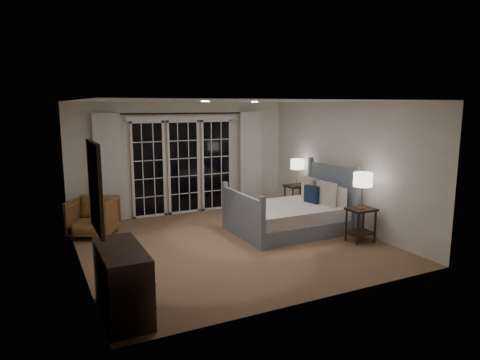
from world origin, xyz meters
name	(u,v)px	position (x,y,z in m)	size (l,w,h in m)	color
floor	(230,244)	(0.00, 0.00, 0.00)	(5.00, 5.00, 0.00)	brown
ceiling	(230,101)	(0.00, 0.00, 2.50)	(5.00, 5.00, 0.00)	white
wall_left	(76,186)	(-2.50, 0.00, 1.25)	(0.02, 5.00, 2.50)	white
wall_right	(344,165)	(2.50, 0.00, 1.25)	(0.02, 5.00, 2.50)	white
wall_back	(183,158)	(0.00, 2.50, 1.25)	(5.00, 0.02, 2.50)	white
wall_front	(317,204)	(0.00, -2.50, 1.25)	(5.00, 0.02, 2.50)	white
french_doors	(184,166)	(0.00, 2.46, 1.09)	(2.50, 0.04, 2.20)	black
curtain_rod	(183,113)	(0.00, 2.40, 2.25)	(0.03, 0.03, 3.50)	black
curtain_left	(108,168)	(-1.65, 2.38, 1.15)	(0.55, 0.10, 2.25)	white
curtain_right	(250,159)	(1.65, 2.38, 1.15)	(0.55, 0.10, 2.25)	white
downlight_a	(255,102)	(0.80, 0.60, 2.49)	(0.12, 0.12, 0.01)	white
downlight_b	(205,101)	(-0.60, -0.40, 2.49)	(0.12, 0.12, 0.01)	white
bed	(292,215)	(1.42, 0.18, 0.31)	(2.10, 1.50, 1.22)	gray
nightstand_left	(361,220)	(2.15, -0.94, 0.41)	(0.47, 0.38, 0.62)	black
nightstand_right	(297,195)	(2.26, 1.29, 0.43)	(0.50, 0.40, 0.66)	black
lamp_left	(363,180)	(2.15, -0.94, 1.13)	(0.33, 0.33, 0.64)	#A97E43
lamp_right	(297,164)	(2.26, 1.29, 1.12)	(0.30, 0.30, 0.59)	#A97E43
armchair	(93,217)	(-2.10, 1.56, 0.37)	(0.79, 0.81, 0.74)	brown
dresser	(122,282)	(-2.23, -1.80, 0.41)	(0.49, 1.15, 0.82)	black
mirror	(95,187)	(-2.47, -1.80, 1.55)	(0.05, 0.85, 1.00)	black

